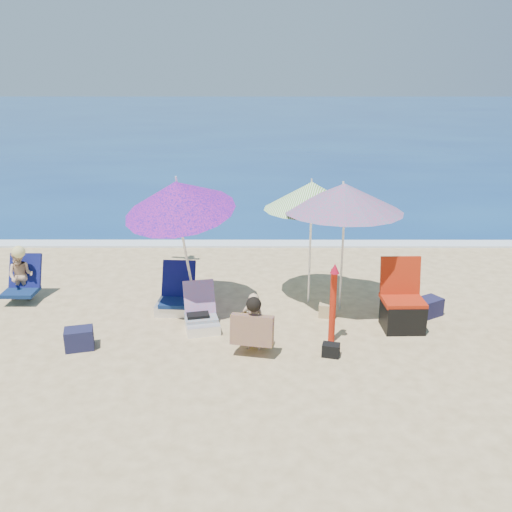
{
  "coord_description": "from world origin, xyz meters",
  "views": [
    {
      "loc": [
        -0.29,
        -6.79,
        3.71
      ],
      "look_at": [
        -0.3,
        1.0,
        1.1
      ],
      "focal_mm": 38.59,
      "sensor_mm": 36.0,
      "label": 1
    }
  ],
  "objects_px": {
    "camp_chair_left": "(402,309)",
    "person_left": "(21,275)",
    "chair_rainbow": "(201,317)",
    "person_center": "(253,325)",
    "umbrella_striped": "(312,196)",
    "chair_navy": "(176,299)",
    "umbrella_turquoise": "(344,198)",
    "umbrella_blue": "(178,197)",
    "furled_umbrella": "(333,299)"
  },
  "relations": [
    {
      "from": "camp_chair_left",
      "to": "person_left",
      "type": "xyz_separation_m",
      "value": [
        -6.19,
        1.08,
        0.13
      ]
    },
    {
      "from": "chair_rainbow",
      "to": "person_center",
      "type": "relative_size",
      "value": 0.88
    },
    {
      "from": "umbrella_striped",
      "to": "chair_navy",
      "type": "xyz_separation_m",
      "value": [
        -2.2,
        -0.47,
        -1.61
      ]
    },
    {
      "from": "umbrella_turquoise",
      "to": "chair_rainbow",
      "type": "xyz_separation_m",
      "value": [
        -2.18,
        -0.71,
        -1.7
      ]
    },
    {
      "from": "umbrella_turquoise",
      "to": "camp_chair_left",
      "type": "relative_size",
      "value": 2.01
    },
    {
      "from": "chair_rainbow",
      "to": "person_center",
      "type": "height_order",
      "value": "person_center"
    },
    {
      "from": "umbrella_striped",
      "to": "camp_chair_left",
      "type": "bearing_deg",
      "value": -39.94
    },
    {
      "from": "umbrella_striped",
      "to": "person_center",
      "type": "bearing_deg",
      "value": -116.75
    },
    {
      "from": "umbrella_blue",
      "to": "furled_umbrella",
      "type": "relative_size",
      "value": 1.91
    },
    {
      "from": "chair_navy",
      "to": "person_left",
      "type": "height_order",
      "value": "person_left"
    },
    {
      "from": "umbrella_turquoise",
      "to": "umbrella_striped",
      "type": "xyz_separation_m",
      "value": [
        -0.46,
        0.41,
        -0.06
      ]
    },
    {
      "from": "umbrella_turquoise",
      "to": "person_left",
      "type": "xyz_separation_m",
      "value": [
        -5.34,
        0.39,
        -1.43
      ]
    },
    {
      "from": "person_left",
      "to": "umbrella_striped",
      "type": "bearing_deg",
      "value": 0.26
    },
    {
      "from": "camp_chair_left",
      "to": "furled_umbrella",
      "type": "bearing_deg",
      "value": -157.35
    },
    {
      "from": "furled_umbrella",
      "to": "person_left",
      "type": "relative_size",
      "value": 1.25
    },
    {
      "from": "umbrella_turquoise",
      "to": "chair_rainbow",
      "type": "bearing_deg",
      "value": -161.89
    },
    {
      "from": "umbrella_blue",
      "to": "chair_navy",
      "type": "relative_size",
      "value": 3.04
    },
    {
      "from": "umbrella_striped",
      "to": "chair_navy",
      "type": "relative_size",
      "value": 2.69
    },
    {
      "from": "furled_umbrella",
      "to": "chair_navy",
      "type": "relative_size",
      "value": 1.59
    },
    {
      "from": "chair_navy",
      "to": "umbrella_striped",
      "type": "bearing_deg",
      "value": 11.97
    },
    {
      "from": "furled_umbrella",
      "to": "person_center",
      "type": "xyz_separation_m",
      "value": [
        -1.13,
        -0.29,
        -0.26
      ]
    },
    {
      "from": "chair_navy",
      "to": "person_left",
      "type": "xyz_separation_m",
      "value": [
        -2.68,
        0.44,
        0.24
      ]
    },
    {
      "from": "umbrella_turquoise",
      "to": "umbrella_striped",
      "type": "distance_m",
      "value": 0.61
    },
    {
      "from": "umbrella_striped",
      "to": "person_left",
      "type": "distance_m",
      "value": 5.07
    },
    {
      "from": "umbrella_striped",
      "to": "person_left",
      "type": "height_order",
      "value": "umbrella_striped"
    },
    {
      "from": "furled_umbrella",
      "to": "person_center",
      "type": "bearing_deg",
      "value": -165.4
    },
    {
      "from": "umbrella_striped",
      "to": "chair_rainbow",
      "type": "height_order",
      "value": "umbrella_striped"
    },
    {
      "from": "chair_navy",
      "to": "person_left",
      "type": "relative_size",
      "value": 0.79
    },
    {
      "from": "umbrella_blue",
      "to": "chair_navy",
      "type": "distance_m",
      "value": 1.72
    },
    {
      "from": "umbrella_blue",
      "to": "camp_chair_left",
      "type": "bearing_deg",
      "value": -8.91
    },
    {
      "from": "umbrella_turquoise",
      "to": "chair_rainbow",
      "type": "height_order",
      "value": "umbrella_turquoise"
    },
    {
      "from": "umbrella_turquoise",
      "to": "umbrella_blue",
      "type": "xyz_separation_m",
      "value": [
        -2.54,
        -0.16,
        0.05
      ]
    },
    {
      "from": "chair_navy",
      "to": "person_center",
      "type": "distance_m",
      "value": 1.89
    },
    {
      "from": "umbrella_turquoise",
      "to": "person_left",
      "type": "height_order",
      "value": "umbrella_turquoise"
    },
    {
      "from": "furled_umbrella",
      "to": "camp_chair_left",
      "type": "distance_m",
      "value": 1.27
    },
    {
      "from": "umbrella_blue",
      "to": "chair_rainbow",
      "type": "xyz_separation_m",
      "value": [
        0.36,
        -0.56,
        -1.74
      ]
    },
    {
      "from": "chair_navy",
      "to": "person_center",
      "type": "bearing_deg",
      "value": -47.85
    },
    {
      "from": "chair_navy",
      "to": "umbrella_turquoise",
      "type": "bearing_deg",
      "value": 1.26
    },
    {
      "from": "person_left",
      "to": "camp_chair_left",
      "type": "bearing_deg",
      "value": -9.87
    },
    {
      "from": "furled_umbrella",
      "to": "person_left",
      "type": "distance_m",
      "value": 5.31
    },
    {
      "from": "person_center",
      "to": "person_left",
      "type": "distance_m",
      "value": 4.35
    },
    {
      "from": "umbrella_turquoise",
      "to": "chair_navy",
      "type": "height_order",
      "value": "umbrella_turquoise"
    },
    {
      "from": "umbrella_blue",
      "to": "person_left",
      "type": "height_order",
      "value": "umbrella_blue"
    },
    {
      "from": "umbrella_striped",
      "to": "chair_navy",
      "type": "bearing_deg",
      "value": -168.03
    },
    {
      "from": "umbrella_blue",
      "to": "camp_chair_left",
      "type": "distance_m",
      "value": 3.8
    },
    {
      "from": "camp_chair_left",
      "to": "person_center",
      "type": "bearing_deg",
      "value": -161.29
    },
    {
      "from": "furled_umbrella",
      "to": "person_left",
      "type": "height_order",
      "value": "furled_umbrella"
    },
    {
      "from": "umbrella_turquoise",
      "to": "chair_navy",
      "type": "relative_size",
      "value": 2.76
    },
    {
      "from": "camp_chair_left",
      "to": "person_left",
      "type": "distance_m",
      "value": 6.29
    },
    {
      "from": "umbrella_turquoise",
      "to": "chair_navy",
      "type": "xyz_separation_m",
      "value": [
        -2.66,
        -0.06,
        -1.67
      ]
    }
  ]
}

